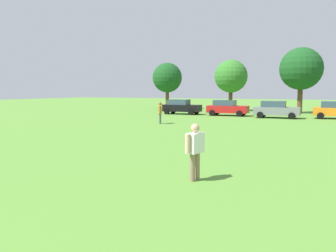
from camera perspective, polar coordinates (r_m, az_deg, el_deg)
The scene contains 9 objects.
ground_plane at distance 29.63m, azimuth 13.99°, elevation 0.45°, with size 160.00×160.00×0.00m, color #568C33.
adult_bystander at distance 10.48m, azimuth 4.47°, elevation -3.45°, with size 0.46×0.80×1.74m.
bystander_near_trees at distance 28.24m, azimuth -1.30°, elevation 2.50°, with size 0.54×0.78×1.77m.
parked_car_black_0 at distance 39.61m, azimuth 2.16°, elevation 3.20°, with size 4.30×2.02×1.68m.
parked_car_red_1 at distance 37.77m, azimuth 9.69°, elevation 2.98°, with size 4.30×2.02×1.68m.
parked_car_gray_2 at distance 35.68m, azimuth 17.37°, elevation 2.63°, with size 4.30×2.02×1.68m.
tree_far_left at distance 50.91m, azimuth -0.12°, elevation 7.93°, with size 4.30×4.30×6.70m.
tree_left at distance 46.61m, azimuth 10.33°, elevation 8.04°, with size 4.31×4.31×6.72m.
tree_center_left at distance 43.82m, azimuth 21.06°, elevation 8.76°, with size 4.95×4.95×7.71m.
Camera 1 is at (5.28, 0.97, 2.73)m, focal length 37.02 mm.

